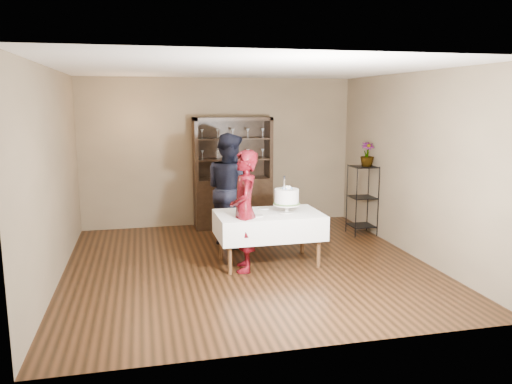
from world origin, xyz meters
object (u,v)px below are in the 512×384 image
at_px(potted_plant, 367,154).
at_px(cake, 287,198).
at_px(cake_table, 269,225).
at_px(man, 230,189).
at_px(china_hutch, 233,191).
at_px(plant_etagere, 362,197).
at_px(woman, 245,211).

bearing_deg(potted_plant, cake, -146.29).
distance_m(cake_table, man, 1.21).
xyz_separation_m(china_hutch, cake_table, (0.11, -2.24, -0.11)).
bearing_deg(plant_etagere, woman, -149.49).
bearing_deg(potted_plant, man, -178.94).
bearing_deg(plant_etagere, cake_table, -148.97).
relative_size(woman, cake, 3.12).
xyz_separation_m(plant_etagere, woman, (-2.36, -1.39, 0.17)).
bearing_deg(woman, cake_table, 125.97).
bearing_deg(cake_table, woman, -152.21).
height_order(cake_table, potted_plant, potted_plant).
relative_size(man, potted_plant, 4.34).
relative_size(cake_table, man, 0.83).
distance_m(cake, potted_plant, 2.16).
distance_m(china_hutch, cake_table, 2.24).
distance_m(woman, man, 1.31).
bearing_deg(potted_plant, china_hutch, 152.81).
xyz_separation_m(woman, potted_plant, (2.40, 1.36, 0.57)).
bearing_deg(plant_etagere, cake, -144.85).
distance_m(plant_etagere, woman, 2.75).
height_order(woman, potted_plant, woman).
height_order(plant_etagere, potted_plant, potted_plant).
bearing_deg(potted_plant, cake_table, -150.26).
xyz_separation_m(plant_etagere, cake_table, (-1.97, -1.19, -0.09)).
bearing_deg(woman, china_hutch, -178.43).
distance_m(china_hutch, man, 1.18).
bearing_deg(cake, china_hutch, 99.02).
bearing_deg(plant_etagere, potted_plant, -42.93).
bearing_deg(cake, potted_plant, 33.71).
bearing_deg(cake_table, cake, -5.35).
distance_m(woman, cake, 0.68).
height_order(china_hutch, cake_table, china_hutch).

